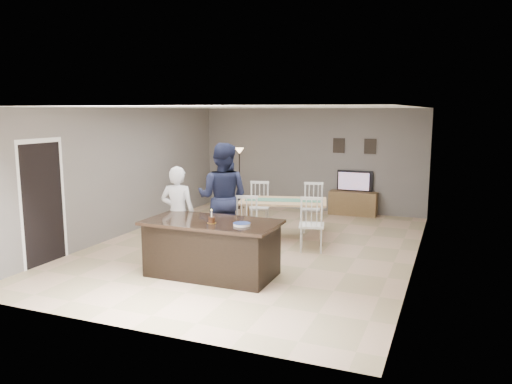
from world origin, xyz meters
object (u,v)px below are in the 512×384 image
at_px(kitchen_island, 212,248).
at_px(dining_table, 283,207).
at_px(woman, 178,213).
at_px(man, 223,198).
at_px(birthday_cake, 212,220).
at_px(plate_stack, 242,224).
at_px(television, 354,181).
at_px(tv_console, 353,203).
at_px(floor_lamp, 239,162).

relative_size(kitchen_island, dining_table, 0.92).
distance_m(woman, man, 0.96).
height_order(man, birthday_cake, man).
bearing_deg(plate_stack, man, 124.94).
distance_m(television, woman, 5.53).
relative_size(tv_console, man, 0.58).
height_order(woman, plate_stack, woman).
xyz_separation_m(television, birthday_cake, (-1.13, -5.78, 0.09)).
distance_m(tv_console, man, 4.59).
bearing_deg(plate_stack, birthday_cake, -178.50).
relative_size(man, floor_lamp, 1.25).
bearing_deg(floor_lamp, man, -70.54).
bearing_deg(plate_stack, tv_console, 83.78).
relative_size(woman, dining_table, 0.72).
bearing_deg(plate_stack, kitchen_island, 167.82).
distance_m(man, plate_stack, 1.80).
height_order(birthday_cake, floor_lamp, floor_lamp).
height_order(television, floor_lamp, floor_lamp).
bearing_deg(kitchen_island, dining_table, 82.72).
bearing_deg(floor_lamp, tv_console, 4.67).
bearing_deg(birthday_cake, floor_lamp, 109.41).
bearing_deg(man, woman, 51.14).
bearing_deg(woman, man, -134.21).
relative_size(man, plate_stack, 7.61).
distance_m(birthday_cake, plate_stack, 0.51).
distance_m(kitchen_island, floor_lamp, 5.69).
distance_m(tv_console, floor_lamp, 3.22).
bearing_deg(man, kitchen_island, 101.57).
distance_m(dining_table, floor_lamp, 3.56).
relative_size(television, woman, 0.54).
xyz_separation_m(man, birthday_cake, (0.52, -1.49, -0.08)).
height_order(birthday_cake, dining_table, birthday_cake).
bearing_deg(birthday_cake, man, 109.28).
height_order(kitchen_island, woman, woman).
relative_size(kitchen_island, television, 2.35).
height_order(tv_console, dining_table, dining_table).
distance_m(kitchen_island, tv_console, 5.70).
distance_m(plate_stack, floor_lamp, 5.97).
relative_size(kitchen_island, birthday_cake, 9.74).
height_order(dining_table, floor_lamp, floor_lamp).
height_order(woman, floor_lamp, woman).
relative_size(woman, plate_stack, 6.23).
bearing_deg(television, floor_lamp, 5.98).
bearing_deg(dining_table, woman, -136.57).
bearing_deg(woman, television, -125.18).
xyz_separation_m(tv_console, dining_table, (-0.87, -3.00, 0.38)).
bearing_deg(dining_table, man, -136.82).
bearing_deg(man, floor_lamp, -77.46).
relative_size(woman, floor_lamp, 1.02).
xyz_separation_m(television, dining_table, (-0.87, -3.07, -0.18)).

